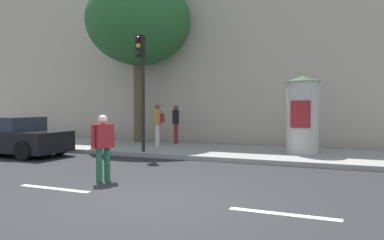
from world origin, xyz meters
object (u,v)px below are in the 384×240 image
traffic_light (141,74)px  street_tree (138,21)px  pedestrian_in_light_jacket (103,143)px  pedestrian_in_red_top (176,121)px  pedestrian_with_backpack (158,121)px  poster_column (303,114)px  parked_car_blue (8,136)px

traffic_light → street_tree: 4.62m
pedestrian_in_light_jacket → pedestrian_in_red_top: (-1.74, 7.47, 0.22)m
pedestrian_with_backpack → pedestrian_in_light_jacket: bearing=-72.7°
poster_column → pedestrian_with_backpack: bearing=178.1°
street_tree → pedestrian_in_red_top: bearing=3.2°
traffic_light → pedestrian_with_backpack: (-0.48, 2.08, -1.73)m
street_tree → parked_car_blue: bearing=-117.6°
street_tree → poster_column: bearing=-10.1°
traffic_light → poster_column: traffic_light is taller
street_tree → pedestrian_in_light_jacket: street_tree is taller
poster_column → pedestrian_in_light_jacket: size_ratio=1.70×
poster_column → pedestrian_with_backpack: (-5.67, 0.19, -0.33)m
pedestrian_in_red_top → traffic_light: bearing=-85.3°
street_tree → pedestrian_with_backpack: (1.58, -1.11, -4.37)m
poster_column → pedestrian_in_light_jacket: (-3.72, -6.07, -0.58)m
traffic_light → street_tree: street_tree is taller
parked_car_blue → pedestrian_with_backpack: bearing=42.0°
pedestrian_in_light_jacket → parked_car_blue: size_ratio=0.35×
poster_column → pedestrian_in_red_top: size_ratio=1.58×
traffic_light → poster_column: 5.70m
poster_column → parked_car_blue: poster_column is taller
street_tree → pedestrian_in_light_jacket: bearing=-64.4°
poster_column → street_tree: size_ratio=0.36×
pedestrian_with_backpack → parked_car_blue: size_ratio=0.38×
parked_car_blue → pedestrian_in_light_jacket: bearing=-23.1°
street_tree → pedestrian_in_light_jacket: 9.38m
poster_column → pedestrian_in_red_top: bearing=165.7°
traffic_light → pedestrian_in_red_top: size_ratio=2.42×
pedestrian_in_light_jacket → street_tree: bearing=115.6°
pedestrian_with_backpack → street_tree: bearing=145.0°
pedestrian_in_red_top → pedestrian_with_backpack: pedestrian_with_backpack is taller
pedestrian_in_light_jacket → pedestrian_in_red_top: bearing=103.1°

